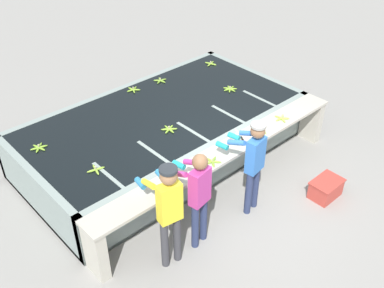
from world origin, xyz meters
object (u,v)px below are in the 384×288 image
banana_bunch_floating_2 (133,90)px  banana_bunch_floating_3 (230,89)px  banana_bunch_floating_5 (39,148)px  banana_bunch_floating_4 (96,170)px  worker_1 (198,192)px  worker_2 (253,159)px  banana_bunch_floating_0 (169,129)px  banana_bunch_ledge_1 (260,130)px  worker_0 (168,207)px  banana_bunch_floating_1 (211,64)px  knife_0 (240,136)px  banana_bunch_ledge_0 (282,118)px  banana_bunch_floating_6 (160,80)px  banana_bunch_ledge_2 (212,161)px  crate (326,188)px

banana_bunch_floating_2 → banana_bunch_floating_3: (1.42, -1.26, -0.00)m
banana_bunch_floating_5 → banana_bunch_floating_4: bearing=-71.7°
worker_1 → worker_2: worker_2 is taller
worker_1 → banana_bunch_floating_3: worker_1 is taller
banana_bunch_floating_0 → banana_bunch_ledge_1: banana_bunch_ledge_1 is taller
banana_bunch_floating_3 → banana_bunch_floating_4: size_ratio=1.00×
worker_0 → banana_bunch_floating_1: (3.67, 2.95, -0.13)m
banana_bunch_floating_2 → banana_bunch_ledge_1: (0.74, -2.63, 0.00)m
banana_bunch_ledge_1 → banana_bunch_floating_5: bearing=145.6°
worker_2 → knife_0: bearing=56.5°
worker_1 → banana_bunch_floating_1: bearing=43.2°
worker_1 → banana_bunch_floating_5: worker_1 is taller
banana_bunch_floating_4 → banana_bunch_ledge_0: (3.22, -0.98, 0.00)m
banana_bunch_floating_6 → banana_bunch_ledge_1: banana_bunch_ledge_1 is taller
worker_1 → banana_bunch_floating_2: (1.18, 3.12, -0.06)m
banana_bunch_ledge_2 → crate: (1.59, -1.13, -0.75)m
banana_bunch_floating_4 → crate: banana_bunch_floating_4 is taller
worker_1 → banana_bunch_ledge_1: bearing=14.3°
banana_bunch_floating_0 → banana_bunch_ledge_0: banana_bunch_ledge_0 is taller
worker_2 → banana_bunch_floating_6: (0.71, 3.11, -0.09)m
banana_bunch_floating_2 → banana_bunch_ledge_1: size_ratio=0.97×
banana_bunch_floating_5 → banana_bunch_ledge_0: 4.15m
banana_bunch_floating_2 → banana_bunch_floating_3: bearing=-41.5°
worker_1 → worker_2: bearing=-2.4°
banana_bunch_floating_1 → banana_bunch_floating_6: (-1.31, 0.12, -0.00)m
banana_bunch_floating_3 → banana_bunch_floating_5: bearing=169.2°
banana_bunch_floating_0 → crate: size_ratio=0.51×
worker_1 → banana_bunch_floating_6: bearing=59.2°
banana_bunch_floating_0 → banana_bunch_floating_1: 2.72m
banana_bunch_floating_1 → worker_2: bearing=-124.2°
banana_bunch_ledge_1 → knife_0: (-0.38, 0.11, -0.01)m
banana_bunch_floating_1 → banana_bunch_ledge_0: size_ratio=1.01×
worker_0 → banana_bunch_floating_6: (2.36, 3.07, -0.13)m
banana_bunch_ledge_0 → knife_0: size_ratio=0.83×
banana_bunch_floating_4 → knife_0: banana_bunch_floating_4 is taller
worker_2 → banana_bunch_ledge_0: (1.37, 0.52, -0.08)m
worker_0 → worker_2: size_ratio=1.04×
worker_1 → banana_bunch_floating_1: (3.14, 2.94, -0.06)m
banana_bunch_floating_1 → banana_bunch_floating_3: (-0.53, -1.09, -0.00)m
banana_bunch_floating_6 → banana_bunch_ledge_0: size_ratio=1.00×
banana_bunch_floating_6 → worker_1: bearing=-120.8°
banana_bunch_floating_0 → banana_bunch_floating_4: bearing=-176.1°
banana_bunch_floating_5 → banana_bunch_ledge_0: banana_bunch_ledge_0 is taller
banana_bunch_floating_5 → crate: size_ratio=0.51×
banana_bunch_floating_0 → banana_bunch_floating_2: size_ratio=1.03×
banana_bunch_floating_4 → banana_bunch_floating_6: (2.56, 1.61, -0.00)m
worker_2 → banana_bunch_ledge_1: worker_2 is taller
banana_bunch_ledge_2 → crate: 2.09m
banana_bunch_floating_5 → worker_2: bearing=-49.7°
banana_bunch_floating_2 → banana_bunch_floating_3: 1.90m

